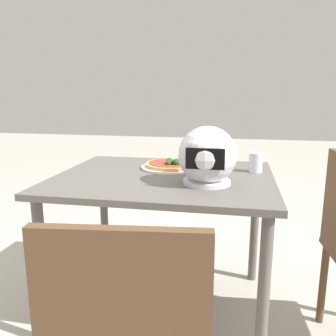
% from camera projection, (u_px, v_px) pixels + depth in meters
% --- Properties ---
extents(ground_plane, '(14.00, 14.00, 0.00)m').
position_uv_depth(ground_plane, '(164.00, 306.00, 1.95)').
color(ground_plane, '#B2ADA3').
extents(dining_table, '(1.09, 0.89, 0.74)m').
position_uv_depth(dining_table, '(164.00, 192.00, 1.81)').
color(dining_table, '#5B5651').
rests_on(dining_table, ground).
extents(pizza_plate, '(0.33, 0.33, 0.01)m').
position_uv_depth(pizza_plate, '(172.00, 167.00, 1.95)').
color(pizza_plate, white).
rests_on(pizza_plate, dining_table).
extents(pizza, '(0.29, 0.29, 0.05)m').
position_uv_depth(pizza, '(172.00, 164.00, 1.94)').
color(pizza, tan).
rests_on(pizza, pizza_plate).
extents(motorcycle_helmet, '(0.27, 0.27, 0.27)m').
position_uv_depth(motorcycle_helmet, '(207.00, 157.00, 1.60)').
color(motorcycle_helmet, silver).
rests_on(motorcycle_helmet, dining_table).
extents(drinking_glass, '(0.07, 0.07, 0.10)m').
position_uv_depth(drinking_glass, '(256.00, 163.00, 1.85)').
color(drinking_glass, silver).
rests_on(drinking_glass, dining_table).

